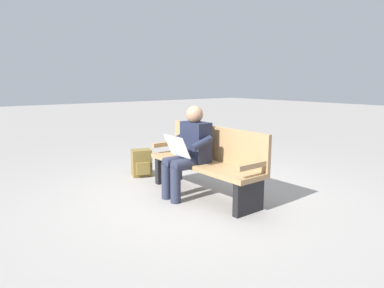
% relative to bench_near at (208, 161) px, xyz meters
% --- Properties ---
extents(ground_plane, '(40.00, 40.00, 0.00)m').
position_rel_bench_near_xyz_m(ground_plane, '(-0.00, 0.07, -0.46)').
color(ground_plane, gray).
extents(bench_near, '(1.80, 0.49, 0.90)m').
position_rel_bench_near_xyz_m(bench_near, '(0.00, 0.00, 0.00)').
color(bench_near, '#9E7A51').
rests_on(bench_near, ground).
extents(person_seated, '(0.57, 0.57, 1.18)m').
position_rel_bench_near_xyz_m(person_seated, '(0.10, 0.23, 0.17)').
color(person_seated, '#1E2338').
rests_on(person_seated, ground).
extents(backpack, '(0.34, 0.36, 0.42)m').
position_rel_bench_near_xyz_m(backpack, '(1.34, 0.23, -0.25)').
color(backpack, brown).
rests_on(backpack, ground).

